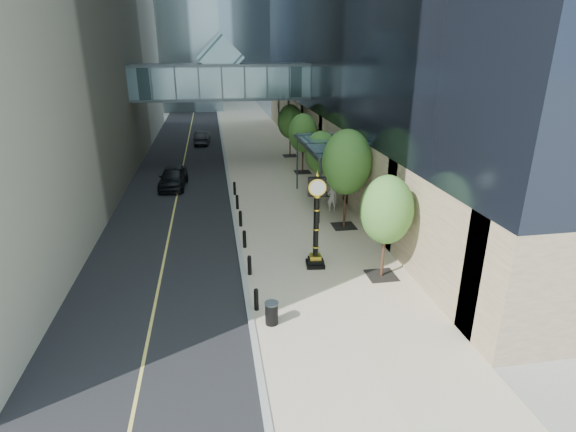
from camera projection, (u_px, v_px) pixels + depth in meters
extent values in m
plane|color=gray|center=(324.00, 318.00, 18.52)|extent=(320.00, 320.00, 0.00)
cube|color=black|center=(188.00, 139.00, 54.32)|extent=(8.00, 180.00, 0.02)
cube|color=tan|center=(254.00, 137.00, 55.56)|extent=(8.00, 180.00, 0.06)
cube|color=gray|center=(222.00, 138.00, 54.93)|extent=(0.25, 180.00, 0.07)
cube|color=slate|center=(221.00, 81.00, 41.23)|extent=(17.00, 4.00, 3.00)
cube|color=#383F44|center=(222.00, 98.00, 41.74)|extent=(17.00, 4.20, 0.25)
cube|color=#383F44|center=(221.00, 65.00, 40.72)|extent=(17.00, 4.20, 0.25)
cube|color=slate|center=(220.00, 57.00, 40.49)|extent=(4.24, 3.00, 4.24)
cube|color=#383F44|center=(326.00, 146.00, 30.49)|extent=(3.00, 8.00, 0.25)
cube|color=slate|center=(326.00, 143.00, 30.44)|extent=(2.80, 7.80, 0.06)
cylinder|color=#383F44|center=(320.00, 192.00, 27.62)|extent=(0.12, 0.12, 4.20)
cylinder|color=#383F44|center=(297.00, 163.00, 34.45)|extent=(0.12, 0.12, 4.20)
cylinder|color=black|center=(256.00, 300.00, 18.84)|extent=(0.20, 0.20, 0.90)
cylinder|color=black|center=(250.00, 266.00, 21.79)|extent=(0.20, 0.20, 0.90)
cylinder|color=black|center=(245.00, 240.00, 24.74)|extent=(0.20, 0.20, 0.90)
cylinder|color=black|center=(241.00, 219.00, 27.69)|extent=(0.20, 0.20, 0.90)
cylinder|color=black|center=(237.00, 203.00, 30.65)|extent=(0.20, 0.20, 0.90)
cylinder|color=black|center=(235.00, 189.00, 33.60)|extent=(0.20, 0.20, 0.90)
cube|color=black|center=(381.00, 275.00, 21.82)|extent=(1.40, 1.40, 0.02)
cylinder|color=#46291D|center=(383.00, 251.00, 21.35)|extent=(0.14, 0.14, 2.68)
ellipsoid|color=#396C27|center=(387.00, 210.00, 20.62)|extent=(2.45, 2.45, 3.27)
cube|color=black|center=(344.00, 226.00, 27.82)|extent=(1.40, 1.40, 0.02)
cylinder|color=#46291D|center=(345.00, 202.00, 27.26)|extent=(0.14, 0.14, 3.19)
ellipsoid|color=#396C27|center=(347.00, 162.00, 26.39)|extent=(2.93, 2.93, 3.90)
cube|color=black|center=(319.00, 194.00, 33.81)|extent=(1.40, 1.40, 0.02)
cylinder|color=#46291D|center=(320.00, 178.00, 33.37)|extent=(0.14, 0.14, 2.54)
ellipsoid|color=#396C27|center=(321.00, 152.00, 32.68)|extent=(2.33, 2.33, 3.10)
cube|color=black|center=(303.00, 172.00, 39.81)|extent=(1.40, 1.40, 0.02)
cylinder|color=#46291D|center=(303.00, 157.00, 39.33)|extent=(0.14, 0.14, 2.73)
ellipsoid|color=#396C27|center=(303.00, 133.00, 38.58)|extent=(2.50, 2.50, 3.34)
cube|color=black|center=(290.00, 156.00, 45.81)|extent=(1.40, 1.40, 0.02)
cylinder|color=#46291D|center=(290.00, 143.00, 45.33)|extent=(0.14, 0.14, 2.73)
ellipsoid|color=#396C27|center=(290.00, 121.00, 44.58)|extent=(2.50, 2.50, 3.34)
cube|color=black|center=(315.00, 264.00, 22.77)|extent=(1.00, 1.00, 0.20)
cube|color=black|center=(315.00, 260.00, 22.70)|extent=(0.78, 0.78, 0.20)
cube|color=gold|center=(315.00, 257.00, 22.63)|extent=(0.61, 0.61, 0.20)
cylinder|color=black|center=(316.00, 226.00, 22.04)|extent=(0.26, 0.26, 3.13)
cube|color=black|center=(317.00, 187.00, 21.33)|extent=(0.89, 0.39, 0.91)
cylinder|color=white|center=(316.00, 186.00, 21.49)|extent=(0.71, 0.11, 0.71)
cylinder|color=white|center=(318.00, 188.00, 21.16)|extent=(0.71, 0.11, 0.71)
sphere|color=gold|center=(317.00, 175.00, 21.13)|extent=(0.20, 0.20, 0.20)
cylinder|color=black|center=(272.00, 314.00, 17.89)|extent=(0.67, 0.67, 0.90)
imported|color=beige|center=(332.00, 198.00, 30.14)|extent=(0.72, 0.55, 1.79)
imported|color=black|center=(173.00, 177.00, 35.42)|extent=(2.29, 4.96, 1.65)
imported|color=black|center=(202.00, 138.00, 51.34)|extent=(1.85, 4.43, 1.42)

